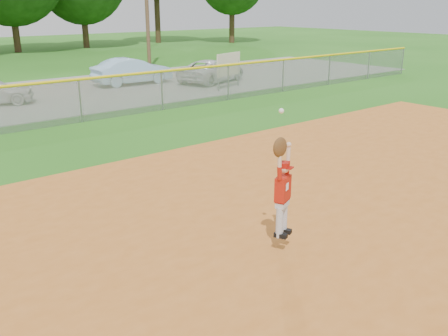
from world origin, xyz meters
The scene contains 8 objects.
ground centered at (0.00, 0.00, 0.00)m, with size 120.00×120.00×0.00m, color #256216.
clay_infield centered at (0.00, -3.00, 0.02)m, with size 24.00×16.00×0.04m, color #B25F20.
parking_strip centered at (0.00, 16.00, 0.01)m, with size 44.00×10.00×0.03m, color gray.
car_blue centered at (5.61, 16.39, 0.69)m, with size 1.40×4.02×1.32m, color #93BFDC.
car_white_b centered at (9.23, 14.41, 0.61)m, with size 1.92×4.17×1.16m, color silver.
sponsor_sign centered at (8.57, 12.25, 1.14)m, with size 1.87×0.61×1.72m.
outfield_fence centered at (0.00, 10.00, 0.88)m, with size 40.06×0.10×1.55m.
ballplayer centered at (-1.50, -1.21, 1.17)m, with size 0.56×0.32×2.17m.
Camera 1 is at (-6.97, -6.42, 3.97)m, focal length 40.00 mm.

